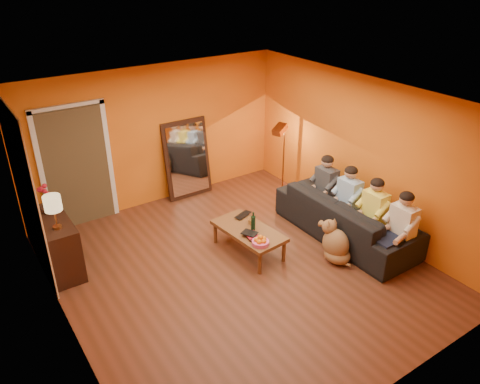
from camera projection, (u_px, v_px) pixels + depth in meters
room_shell at (225, 183)px, 6.83m from camera, size 5.00×5.50×2.60m
white_accent at (25, 191)px, 6.61m from camera, size 0.02×1.90×2.58m
doorway_recess at (75, 166)px, 8.01m from camera, size 1.06×0.30×2.10m
door_jamb_left at (42, 176)px, 7.64m from camera, size 0.08×0.06×2.20m
door_jamb_right at (109, 161)px, 8.21m from camera, size 0.08×0.06×2.20m
door_header at (66, 107)px, 7.44m from camera, size 1.22×0.06×0.08m
mirror_frame at (187, 159)px, 9.02m from camera, size 0.92×0.27×1.51m
mirror_glass at (188, 160)px, 8.99m from camera, size 0.78×0.21×1.35m
sideboard at (57, 244)px, 6.98m from camera, size 0.44×1.18×0.85m
table_lamp at (54, 212)px, 6.45m from camera, size 0.24×0.24×0.51m
sofa at (346, 217)px, 7.81m from camera, size 2.54×0.99×0.74m
coffee_table at (249, 240)px, 7.46m from camera, size 0.74×1.27×0.42m
floor_lamp at (283, 161)px, 9.04m from camera, size 0.36×0.33×1.44m
dog at (336, 241)px, 7.19m from camera, size 0.51×0.66×0.69m
person_far_left at (402, 228)px, 7.03m from camera, size 0.70×0.44×1.22m
person_mid_left at (374, 213)px, 7.43m from camera, size 0.70×0.44×1.22m
person_mid_right at (349, 200)px, 7.84m from camera, size 0.70×0.44×1.22m
person_far_right at (326, 188)px, 8.25m from camera, size 0.70×0.44×1.22m
fruit_bowl at (260, 240)px, 6.94m from camera, size 0.26×0.26×0.16m
wine_bottle at (253, 221)px, 7.28m from camera, size 0.07×0.07×0.31m
tumbler at (251, 221)px, 7.49m from camera, size 0.12×0.12×0.09m
laptop at (245, 216)px, 7.70m from camera, size 0.38×0.31×0.03m
book_lower at (246, 238)px, 7.12m from camera, size 0.22×0.27×0.02m
book_mid at (247, 236)px, 7.12m from camera, size 0.21×0.26×0.02m
book_upper at (247, 236)px, 7.09m from camera, size 0.26×0.28×0.02m
vase at (46, 206)px, 6.93m from camera, size 0.19×0.19×0.20m
flowers at (43, 191)px, 6.81m from camera, size 0.17×0.17×0.48m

